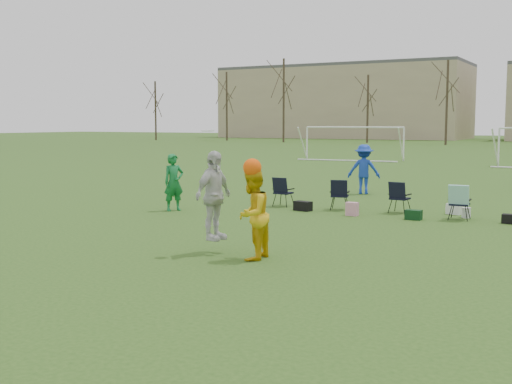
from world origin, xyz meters
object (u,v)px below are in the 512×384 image
Objects in this scene: fielder_blue at (364,169)px; goal_left at (354,134)px; fielder_green_near at (174,182)px; center_contest at (235,205)px.

goal_left is (-8.28, 21.25, 0.96)m from fielder_blue.
goal_left is at bearing -85.27° from fielder_blue.
goal_left reaches higher than fielder_blue.
fielder_green_near is at bearing 47.46° from fielder_blue.
fielder_blue is at bearing -73.72° from goal_left.
center_contest reaches higher than fielder_blue.
fielder_green_near is 29.05m from goal_left.
goal_left is (-4.66, 28.66, 1.03)m from fielder_green_near.
goal_left is (-9.89, 33.68, 0.84)m from center_contest.
fielder_blue reaches higher than fielder_green_near.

